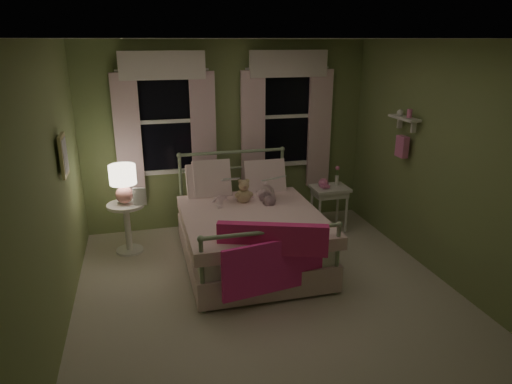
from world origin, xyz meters
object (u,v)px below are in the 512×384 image
object	(u,v)px
bed	(249,232)
table_lamp	(123,180)
child_left	(219,182)
nightstand_left	(127,221)
child_right	(262,175)
nightstand_right	(330,194)
teddy_bear	(244,193)

from	to	relation	value
bed	table_lamp	bearing A→B (deg)	156.02
table_lamp	child_left	bearing A→B (deg)	-9.94
nightstand_left	child_right	bearing A→B (deg)	-6.73
bed	child_left	bearing A→B (deg)	122.39
bed	nightstand_right	world-z (taller)	bed
nightstand_left	table_lamp	xyz separation A→B (m)	(0.00, 0.00, 0.54)
table_lamp	nightstand_right	distance (m)	2.78
child_left	table_lamp	world-z (taller)	child_left
nightstand_right	teddy_bear	bearing A→B (deg)	-164.78
teddy_bear	nightstand_right	bearing A→B (deg)	15.22
bed	nightstand_right	bearing A→B (deg)	25.59
bed	teddy_bear	distance (m)	0.50
child_left	nightstand_right	world-z (taller)	child_left
bed	child_right	distance (m)	0.78
bed	nightstand_left	distance (m)	1.56
table_lamp	child_right	bearing A→B (deg)	-6.73
nightstand_left	nightstand_right	bearing A→B (deg)	-0.07
child_right	table_lamp	world-z (taller)	child_right
bed	child_left	world-z (taller)	child_left
teddy_bear	nightstand_left	bearing A→B (deg)	165.88
bed	table_lamp	distance (m)	1.67
table_lamp	nightstand_right	xyz separation A→B (m)	(2.75, -0.00, -0.40)
nightstand_left	table_lamp	distance (m)	0.54
child_right	nightstand_right	size ratio (longest dim) A/B	1.21
child_right	table_lamp	bearing A→B (deg)	-4.13
teddy_bear	nightstand_right	world-z (taller)	teddy_bear
table_lamp	nightstand_right	world-z (taller)	table_lamp
bed	child_right	bearing A→B (deg)	56.58
bed	table_lamp	size ratio (longest dim) A/B	4.18
nightstand_left	child_left	bearing A→B (deg)	-9.94
nightstand_right	nightstand_left	bearing A→B (deg)	179.93
child_right	bed	bearing A→B (deg)	59.18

